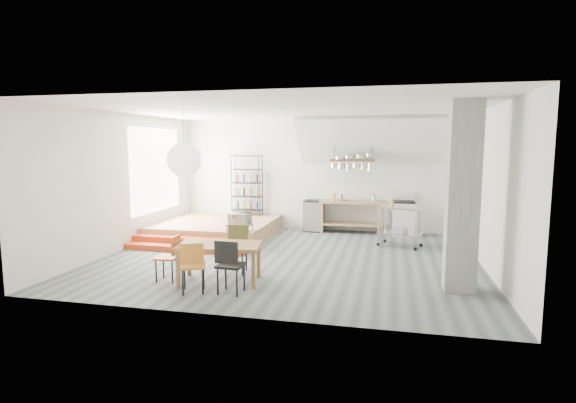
% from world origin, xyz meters
% --- Properties ---
extents(floor, '(8.00, 8.00, 0.00)m').
position_xyz_m(floor, '(0.00, 0.00, 0.00)').
color(floor, '#4B5456').
rests_on(floor, ground).
extents(wall_back, '(8.00, 0.04, 3.20)m').
position_xyz_m(wall_back, '(0.00, 3.50, 1.60)').
color(wall_back, silver).
rests_on(wall_back, ground).
extents(wall_left, '(0.04, 7.00, 3.20)m').
position_xyz_m(wall_left, '(-4.00, 0.00, 1.60)').
color(wall_left, silver).
rests_on(wall_left, ground).
extents(wall_right, '(0.04, 7.00, 3.20)m').
position_xyz_m(wall_right, '(4.00, 0.00, 1.60)').
color(wall_right, silver).
rests_on(wall_right, ground).
extents(ceiling, '(8.00, 7.00, 0.02)m').
position_xyz_m(ceiling, '(0.00, 0.00, 3.20)').
color(ceiling, white).
rests_on(ceiling, wall_back).
extents(slope_ceiling, '(4.40, 1.44, 1.32)m').
position_xyz_m(slope_ceiling, '(1.80, 2.90, 2.55)').
color(slope_ceiling, white).
rests_on(slope_ceiling, wall_back).
extents(window_pane, '(0.02, 2.50, 2.20)m').
position_xyz_m(window_pane, '(-3.98, 1.50, 1.80)').
color(window_pane, white).
rests_on(window_pane, wall_left).
extents(platform, '(3.00, 3.00, 0.40)m').
position_xyz_m(platform, '(-2.50, 2.00, 0.20)').
color(platform, '#95714A').
rests_on(platform, ground).
extents(step_lower, '(3.00, 0.35, 0.13)m').
position_xyz_m(step_lower, '(-2.50, 0.05, 0.07)').
color(step_lower, '#C94317').
rests_on(step_lower, ground).
extents(step_upper, '(3.00, 0.35, 0.27)m').
position_xyz_m(step_upper, '(-2.50, 0.40, 0.13)').
color(step_upper, '#C94317').
rests_on(step_upper, ground).
extents(concrete_column, '(0.50, 0.50, 3.20)m').
position_xyz_m(concrete_column, '(3.30, -1.50, 1.60)').
color(concrete_column, gray).
rests_on(concrete_column, ground).
extents(kitchen_counter, '(1.80, 0.60, 0.91)m').
position_xyz_m(kitchen_counter, '(1.10, 3.15, 0.63)').
color(kitchen_counter, '#95714A').
rests_on(kitchen_counter, ground).
extents(stove, '(0.60, 0.60, 1.18)m').
position_xyz_m(stove, '(2.50, 3.16, 0.48)').
color(stove, white).
rests_on(stove, ground).
extents(pot_rack, '(1.20, 0.50, 1.43)m').
position_xyz_m(pot_rack, '(1.13, 2.92, 1.98)').
color(pot_rack, '#432D1A').
rests_on(pot_rack, ceiling).
extents(wire_shelving, '(0.88, 0.38, 1.80)m').
position_xyz_m(wire_shelving, '(-2.00, 3.20, 1.33)').
color(wire_shelving, black).
rests_on(wire_shelving, platform).
extents(microwave_shelf, '(0.60, 0.40, 0.16)m').
position_xyz_m(microwave_shelf, '(-1.40, 0.75, 0.55)').
color(microwave_shelf, '#95714A').
rests_on(microwave_shelf, platform).
extents(paper_lantern, '(0.60, 0.60, 0.60)m').
position_xyz_m(paper_lantern, '(-1.43, -2.07, 2.20)').
color(paper_lantern, white).
rests_on(paper_lantern, ceiling).
extents(dining_table, '(1.58, 1.05, 0.70)m').
position_xyz_m(dining_table, '(-0.84, -1.98, 0.62)').
color(dining_table, brown).
rests_on(dining_table, ground).
extents(chair_mustard, '(0.52, 0.52, 0.88)m').
position_xyz_m(chair_mustard, '(-1.04, -2.69, 0.52)').
color(chair_mustard, '#AD691D').
rests_on(chair_mustard, ground).
extents(chair_black, '(0.44, 0.44, 0.92)m').
position_xyz_m(chair_black, '(-0.43, -2.59, 0.55)').
color(chair_black, black).
rests_on(chair_black, ground).
extents(chair_olive, '(0.45, 0.45, 0.91)m').
position_xyz_m(chair_olive, '(-0.76, -1.29, 0.54)').
color(chair_olive, brown).
rests_on(chair_olive, ground).
extents(chair_red, '(0.41, 0.41, 0.84)m').
position_xyz_m(chair_red, '(-1.72, -2.13, 0.50)').
color(chair_red, '#C3511B').
rests_on(chair_red, ground).
extents(rolling_cart, '(1.11, 0.84, 0.98)m').
position_xyz_m(rolling_cart, '(2.38, 1.68, 0.63)').
color(rolling_cart, silver).
rests_on(rolling_cart, ground).
extents(mini_fridge, '(0.52, 0.52, 0.89)m').
position_xyz_m(mini_fridge, '(0.00, 3.20, 0.44)').
color(mini_fridge, black).
rests_on(mini_fridge, ground).
extents(microwave, '(0.55, 0.42, 0.28)m').
position_xyz_m(microwave, '(-1.40, 0.75, 0.70)').
color(microwave, beige).
rests_on(microwave, microwave_shelf).
extents(bowl, '(0.25, 0.25, 0.05)m').
position_xyz_m(bowl, '(0.88, 3.10, 0.93)').
color(bowl, silver).
rests_on(bowl, kitchen_counter).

